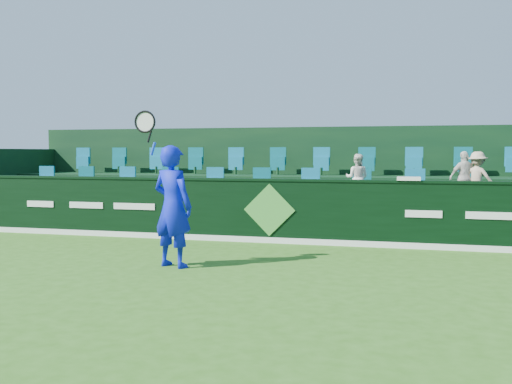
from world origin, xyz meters
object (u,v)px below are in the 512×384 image
(spectator_left, at_px, (357,178))
(spectator_middle, at_px, (464,178))
(towel, at_px, (409,179))
(spectator_right, at_px, (477,178))
(tennis_player, at_px, (172,206))

(spectator_left, xyz_separation_m, spectator_middle, (2.25, 0.00, 0.03))
(spectator_left, height_order, towel, spectator_left)
(spectator_right, xyz_separation_m, towel, (-1.40, -1.12, 0.02))
(spectator_middle, relative_size, spectator_right, 1.01)
(tennis_player, height_order, spectator_left, tennis_player)
(spectator_middle, bearing_deg, spectator_right, 157.81)
(tennis_player, xyz_separation_m, towel, (3.80, 2.92, 0.36))
(spectator_left, distance_m, spectator_right, 2.50)
(tennis_player, distance_m, towel, 4.81)
(tennis_player, xyz_separation_m, spectator_middle, (4.95, 4.04, 0.34))
(spectator_middle, height_order, spectator_right, spectator_middle)
(spectator_left, xyz_separation_m, spectator_right, (2.50, 0.00, 0.03))
(spectator_left, relative_size, towel, 2.35)
(tennis_player, height_order, towel, tennis_player)
(spectator_right, height_order, towel, spectator_right)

